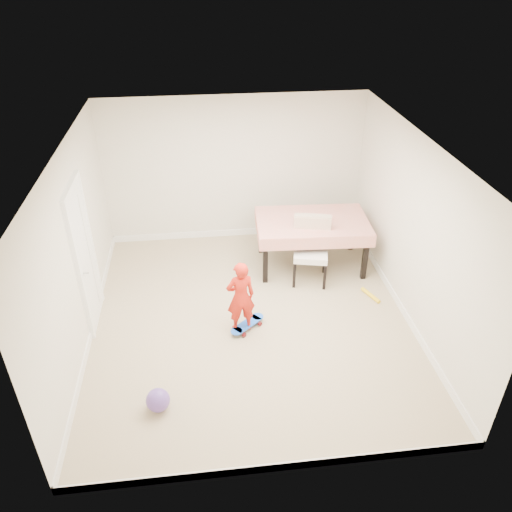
{
  "coord_description": "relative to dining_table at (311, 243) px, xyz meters",
  "views": [
    {
      "loc": [
        -0.6,
        -5.64,
        4.63
      ],
      "look_at": [
        0.1,
        0.2,
        0.95
      ],
      "focal_mm": 35.0,
      "sensor_mm": 36.0,
      "label": 1
    }
  ],
  "objects": [
    {
      "name": "wall_left",
      "position": [
        -3.39,
        -1.34,
        0.87
      ],
      "size": [
        0.04,
        5.0,
        2.6
      ],
      "primitive_type": "cube",
      "color": "beige",
      "rests_on": "ground"
    },
    {
      "name": "wall_front",
      "position": [
        -1.16,
        -3.82,
        0.87
      ],
      "size": [
        4.5,
        0.04,
        2.6
      ],
      "primitive_type": "cube",
      "color": "beige",
      "rests_on": "ground"
    },
    {
      "name": "door",
      "position": [
        -3.38,
        -1.04,
        0.6
      ],
      "size": [
        0.11,
        0.94,
        2.11
      ],
      "primitive_type": "cube",
      "color": "white",
      "rests_on": "ground"
    },
    {
      "name": "skateboard",
      "position": [
        -1.23,
        -1.54,
        -0.38
      ],
      "size": [
        0.6,
        0.55,
        0.09
      ],
      "primitive_type": null,
      "rotation": [
        0.0,
        0.0,
        0.7
      ],
      "color": "blue",
      "rests_on": "ground"
    },
    {
      "name": "wall_back",
      "position": [
        -1.16,
        1.14,
        0.87
      ],
      "size": [
        4.5,
        0.04,
        2.6
      ],
      "primitive_type": "cube",
      "color": "beige",
      "rests_on": "ground"
    },
    {
      "name": "baseboard_left",
      "position": [
        -3.4,
        -1.34,
        -0.37
      ],
      "size": [
        0.02,
        5.0,
        0.12
      ],
      "primitive_type": "cube",
      "color": "white",
      "rests_on": "ground"
    },
    {
      "name": "ceiling",
      "position": [
        -1.16,
        -1.34,
        2.15
      ],
      "size": [
        4.5,
        5.0,
        0.04
      ],
      "primitive_type": "cube",
      "color": "white",
      "rests_on": "wall_back"
    },
    {
      "name": "dining_table",
      "position": [
        0.0,
        0.0,
        0.0
      ],
      "size": [
        1.86,
        1.23,
        0.85
      ],
      "primitive_type": null,
      "rotation": [
        0.0,
        0.0,
        -0.06
      ],
      "color": "red",
      "rests_on": "ground"
    },
    {
      "name": "wall_right",
      "position": [
        1.07,
        -1.34,
        0.87
      ],
      "size": [
        0.04,
        5.0,
        2.6
      ],
      "primitive_type": "cube",
      "color": "beige",
      "rests_on": "ground"
    },
    {
      "name": "child",
      "position": [
        -1.32,
        -1.57,
        0.12
      ],
      "size": [
        0.44,
        0.32,
        1.09
      ],
      "primitive_type": "imported",
      "rotation": [
        0.0,
        0.0,
        3.31
      ],
      "color": "red",
      "rests_on": "ground"
    },
    {
      "name": "foam_toy",
      "position": [
        0.74,
        -1.02,
        -0.4
      ],
      "size": [
        0.21,
        0.39,
        0.06
      ],
      "primitive_type": "cylinder",
      "rotation": [
        1.57,
        0.0,
        0.39
      ],
      "color": "yellow",
      "rests_on": "ground"
    },
    {
      "name": "dining_chair",
      "position": [
        -0.11,
        -0.45,
        0.11
      ],
      "size": [
        0.71,
        0.77,
        1.06
      ],
      "primitive_type": null,
      "rotation": [
        0.0,
        0.0,
        -0.23
      ],
      "color": "beige",
      "rests_on": "ground"
    },
    {
      "name": "baseboard_right",
      "position": [
        1.08,
        -1.34,
        -0.37
      ],
      "size": [
        0.02,
        5.0,
        0.12
      ],
      "primitive_type": "cube",
      "color": "white",
      "rests_on": "ground"
    },
    {
      "name": "balloon",
      "position": [
        -2.42,
        -2.85,
        -0.29
      ],
      "size": [
        0.28,
        0.28,
        0.28
      ],
      "primitive_type": "sphere",
      "color": "#6344A4",
      "rests_on": "ground"
    },
    {
      "name": "ground",
      "position": [
        -1.16,
        -1.34,
        -0.43
      ],
      "size": [
        5.0,
        5.0,
        0.0
      ],
      "primitive_type": "plane",
      "color": "tan",
      "rests_on": "ground"
    },
    {
      "name": "baseboard_front",
      "position": [
        -1.16,
        -3.83,
        -0.37
      ],
      "size": [
        4.5,
        0.02,
        0.12
      ],
      "primitive_type": "cube",
      "color": "white",
      "rests_on": "ground"
    },
    {
      "name": "baseboard_back",
      "position": [
        -1.16,
        1.15,
        -0.37
      ],
      "size": [
        4.5,
        0.02,
        0.12
      ],
      "primitive_type": "cube",
      "color": "white",
      "rests_on": "ground"
    }
  ]
}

